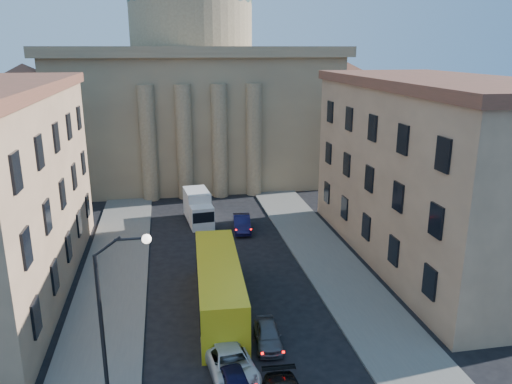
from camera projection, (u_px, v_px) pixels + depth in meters
sidewalk_left at (108, 306)px, 33.67m from camera, size 5.00×60.00×0.15m
sidewalk_right at (347, 285)px, 36.64m from camera, size 5.00×60.00×0.15m
church at (193, 86)px, 67.24m from camera, size 68.02×28.76×36.60m
building_right at (435, 170)px, 39.85m from camera, size 11.60×26.60×14.70m
street_lamp at (112, 308)px, 23.04m from camera, size 2.62×0.44×8.83m
car_left_mid at (231, 363)px, 26.57m from camera, size 2.97×5.41×1.43m
car_right_far at (268, 335)px, 29.33m from camera, size 1.78×3.81×1.26m
car_right_distant at (242, 223)px, 47.60m from camera, size 1.95×4.58×1.47m
city_bus at (219, 285)px, 32.88m from camera, size 3.33×12.18×3.40m
box_truck at (198, 208)px, 49.74m from camera, size 2.75×5.81×3.09m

